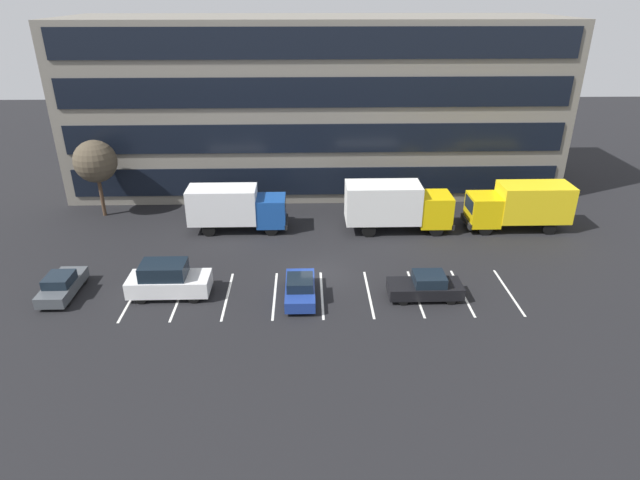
{
  "coord_description": "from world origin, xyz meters",
  "views": [
    {
      "loc": [
        -0.88,
        -29.89,
        16.48
      ],
      "look_at": [
        0.02,
        2.05,
        1.4
      ],
      "focal_mm": 30.02,
      "sensor_mm": 36.0,
      "label": 1
    }
  ],
  "objects_px": {
    "box_truck_yellow": "(396,205)",
    "sedan_charcoal": "(62,285)",
    "sedan_navy": "(300,289)",
    "suv_white": "(168,280)",
    "bare_tree": "(95,162)",
    "sedan_black": "(426,287)",
    "box_truck_blue": "(235,207)",
    "box_truck_yellow_all": "(521,204)"
  },
  "relations": [
    {
      "from": "box_truck_blue",
      "to": "suv_white",
      "type": "height_order",
      "value": "box_truck_blue"
    },
    {
      "from": "box_truck_yellow_all",
      "to": "sedan_navy",
      "type": "relative_size",
      "value": 1.86
    },
    {
      "from": "suv_white",
      "to": "bare_tree",
      "type": "relative_size",
      "value": 0.78
    },
    {
      "from": "box_truck_blue",
      "to": "box_truck_yellow",
      "type": "height_order",
      "value": "box_truck_yellow"
    },
    {
      "from": "box_truck_yellow_all",
      "to": "sedan_black",
      "type": "xyz_separation_m",
      "value": [
        -8.98,
        -9.67,
        -1.25
      ]
    },
    {
      "from": "sedan_charcoal",
      "to": "box_truck_blue",
      "type": "bearing_deg",
      "value": 44.93
    },
    {
      "from": "box_truck_blue",
      "to": "bare_tree",
      "type": "height_order",
      "value": "bare_tree"
    },
    {
      "from": "sedan_navy",
      "to": "suv_white",
      "type": "bearing_deg",
      "value": 175.45
    },
    {
      "from": "box_truck_yellow_all",
      "to": "bare_tree",
      "type": "bearing_deg",
      "value": 173.63
    },
    {
      "from": "box_truck_yellow",
      "to": "suv_white",
      "type": "height_order",
      "value": "box_truck_yellow"
    },
    {
      "from": "suv_white",
      "to": "bare_tree",
      "type": "distance_m",
      "value": 15.28
    },
    {
      "from": "box_truck_yellow",
      "to": "sedan_black",
      "type": "distance_m",
      "value": 9.76
    },
    {
      "from": "sedan_charcoal",
      "to": "box_truck_yellow",
      "type": "bearing_deg",
      "value": 22.73
    },
    {
      "from": "box_truck_blue",
      "to": "sedan_navy",
      "type": "distance_m",
      "value": 11.14
    },
    {
      "from": "sedan_charcoal",
      "to": "bare_tree",
      "type": "height_order",
      "value": "bare_tree"
    },
    {
      "from": "bare_tree",
      "to": "sedan_charcoal",
      "type": "bearing_deg",
      "value": -82.16
    },
    {
      "from": "box_truck_blue",
      "to": "sedan_charcoal",
      "type": "height_order",
      "value": "box_truck_blue"
    },
    {
      "from": "box_truck_yellow",
      "to": "sedan_navy",
      "type": "distance_m",
      "value": 11.99
    },
    {
      "from": "box_truck_yellow",
      "to": "suv_white",
      "type": "xyz_separation_m",
      "value": [
        -14.76,
        -9.0,
        -1.03
      ]
    },
    {
      "from": "suv_white",
      "to": "sedan_charcoal",
      "type": "xyz_separation_m",
      "value": [
        -6.28,
        0.18,
        -0.36
      ]
    },
    {
      "from": "bare_tree",
      "to": "box_truck_yellow",
      "type": "bearing_deg",
      "value": -8.94
    },
    {
      "from": "suv_white",
      "to": "bare_tree",
      "type": "height_order",
      "value": "bare_tree"
    },
    {
      "from": "sedan_navy",
      "to": "sedan_black",
      "type": "relative_size",
      "value": 0.95
    },
    {
      "from": "box_truck_yellow",
      "to": "sedan_navy",
      "type": "relative_size",
      "value": 1.94
    },
    {
      "from": "box_truck_yellow",
      "to": "sedan_charcoal",
      "type": "xyz_separation_m",
      "value": [
        -21.04,
        -8.81,
        -1.39
      ]
    },
    {
      "from": "box_truck_yellow",
      "to": "sedan_black",
      "type": "height_order",
      "value": "box_truck_yellow"
    },
    {
      "from": "sedan_charcoal",
      "to": "bare_tree",
      "type": "relative_size",
      "value": 0.65
    },
    {
      "from": "suv_white",
      "to": "sedan_navy",
      "type": "bearing_deg",
      "value": -4.55
    },
    {
      "from": "suv_white",
      "to": "sedan_charcoal",
      "type": "height_order",
      "value": "suv_white"
    },
    {
      "from": "box_truck_yellow",
      "to": "sedan_charcoal",
      "type": "bearing_deg",
      "value": -157.27
    },
    {
      "from": "box_truck_yellow_all",
      "to": "bare_tree",
      "type": "xyz_separation_m",
      "value": [
        -32.02,
        3.57,
        2.47
      ]
    },
    {
      "from": "box_truck_yellow",
      "to": "suv_white",
      "type": "distance_m",
      "value": 17.32
    },
    {
      "from": "box_truck_yellow_all",
      "to": "sedan_navy",
      "type": "distance_m",
      "value": 18.97
    },
    {
      "from": "bare_tree",
      "to": "sedan_black",
      "type": "bearing_deg",
      "value": -29.88
    },
    {
      "from": "sedan_black",
      "to": "bare_tree",
      "type": "bearing_deg",
      "value": 150.12
    },
    {
      "from": "box_truck_blue",
      "to": "bare_tree",
      "type": "xyz_separation_m",
      "value": [
        -10.9,
        3.22,
        2.55
      ]
    },
    {
      "from": "sedan_charcoal",
      "to": "suv_white",
      "type": "bearing_deg",
      "value": -1.65
    },
    {
      "from": "box_truck_yellow_all",
      "to": "suv_white",
      "type": "height_order",
      "value": "box_truck_yellow_all"
    },
    {
      "from": "suv_white",
      "to": "box_truck_yellow_all",
      "type": "bearing_deg",
      "value": 20.53
    },
    {
      "from": "box_truck_yellow_all",
      "to": "suv_white",
      "type": "relative_size",
      "value": 1.6
    },
    {
      "from": "box_truck_blue",
      "to": "box_truck_yellow",
      "type": "relative_size",
      "value": 0.92
    },
    {
      "from": "sedan_black",
      "to": "bare_tree",
      "type": "xyz_separation_m",
      "value": [
        -23.04,
        13.24,
        3.72
      ]
    }
  ]
}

